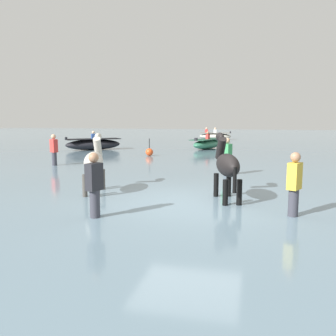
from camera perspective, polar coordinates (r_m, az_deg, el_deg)
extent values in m
plane|color=#666051|center=(8.61, 3.29, -7.61)|extent=(120.00, 120.00, 0.00)
cube|color=slate|center=(18.35, 8.79, 1.13)|extent=(90.00, 90.00, 0.33)
ellipsoid|color=black|center=(8.71, 9.38, 0.46)|extent=(0.87, 1.43, 0.54)
cylinder|color=black|center=(9.24, 7.58, -3.66)|extent=(0.13, 0.13, 0.92)
cylinder|color=black|center=(9.32, 9.52, -3.60)|extent=(0.13, 0.13, 0.92)
cylinder|color=black|center=(8.34, 9.00, -4.95)|extent=(0.13, 0.13, 0.92)
cylinder|color=black|center=(8.43, 11.15, -4.87)|extent=(0.13, 0.13, 0.92)
cylinder|color=black|center=(9.36, 8.35, 3.08)|extent=(0.36, 0.54, 0.62)
ellipsoid|color=black|center=(9.47, 8.19, 4.87)|extent=(0.33, 0.50, 0.23)
cylinder|color=black|center=(8.13, 10.47, -1.87)|extent=(0.09, 0.09, 0.58)
ellipsoid|color=beige|center=(9.69, -11.64, 0.96)|extent=(0.78, 1.39, 0.53)
cylinder|color=#45423C|center=(10.27, -11.95, -2.67)|extent=(0.12, 0.12, 0.89)
cylinder|color=#45423C|center=(10.22, -10.21, -2.67)|extent=(0.12, 0.12, 0.89)
cylinder|color=#45423C|center=(9.38, -12.96, -3.70)|extent=(0.12, 0.12, 0.89)
cylinder|color=#45423C|center=(9.32, -11.05, -3.71)|extent=(0.12, 0.12, 0.89)
cylinder|color=beige|center=(10.33, -11.03, 3.25)|extent=(0.32, 0.52, 0.60)
ellipsoid|color=beige|center=(10.44, -10.95, 4.82)|extent=(0.30, 0.48, 0.23)
cylinder|color=#45423C|center=(9.11, -12.28, -1.03)|extent=(0.08, 0.08, 0.56)
ellipsoid|color=black|center=(22.95, -11.70, 3.64)|extent=(3.41, 3.04, 0.66)
cube|color=black|center=(22.93, -11.73, 4.50)|extent=(3.27, 2.92, 0.04)
cube|color=black|center=(22.61, -15.77, 4.50)|extent=(0.19, 0.20, 0.18)
cube|color=#3356A8|center=(22.83, -11.68, 4.92)|extent=(0.32, 0.30, 0.30)
sphere|color=beige|center=(22.82, -11.70, 5.52)|extent=(0.18, 0.18, 0.18)
ellipsoid|color=#B2AD9E|center=(33.49, 7.43, 4.97)|extent=(2.88, 1.08, 0.58)
cube|color=slate|center=(33.48, 7.44, 5.49)|extent=(2.77, 1.04, 0.04)
cube|color=black|center=(33.38, 9.81, 5.56)|extent=(0.12, 0.16, 0.18)
cube|color=red|center=(33.63, 6.09, 5.82)|extent=(0.26, 0.18, 0.30)
sphere|color=beige|center=(33.62, 6.09, 6.23)|extent=(0.18, 0.18, 0.18)
cube|color=white|center=(33.42, 7.44, 5.78)|extent=(0.26, 0.18, 0.30)
sphere|color=beige|center=(33.42, 7.45, 6.19)|extent=(0.18, 0.18, 0.18)
ellipsoid|color=#337556|center=(23.38, 6.22, 3.76)|extent=(2.09, 3.30, 0.59)
cube|color=#1E4634|center=(23.36, 6.23, 4.53)|extent=(2.01, 3.17, 0.04)
cube|color=black|center=(22.04, 4.43, 4.53)|extent=(0.19, 0.17, 0.18)
cube|color=red|center=(23.34, 6.28, 4.94)|extent=(0.26, 0.31, 0.30)
sphere|color=#A37556|center=(23.33, 6.29, 5.53)|extent=(0.18, 0.18, 0.18)
cylinder|color=#383842|center=(7.78, 19.10, -6.38)|extent=(0.20, 0.20, 0.88)
cube|color=gold|center=(7.64, 19.34, -1.21)|extent=(0.32, 0.38, 0.54)
sphere|color=#A37556|center=(7.59, 19.47, 1.63)|extent=(0.20, 0.20, 0.20)
cylinder|color=#383842|center=(12.71, 9.20, -0.61)|extent=(0.20, 0.20, 0.88)
cube|color=#388E51|center=(12.63, 9.27, 2.58)|extent=(0.37, 0.36, 0.54)
sphere|color=tan|center=(12.60, 9.31, 4.30)|extent=(0.20, 0.20, 0.20)
cylinder|color=#383842|center=(15.85, -17.46, 0.81)|extent=(0.20, 0.20, 0.88)
cube|color=red|center=(15.78, -17.56, 3.37)|extent=(0.38, 0.33, 0.54)
sphere|color=tan|center=(15.76, -17.62, 4.74)|extent=(0.20, 0.20, 0.20)
cylinder|color=#383842|center=(7.42, -11.42, -6.79)|extent=(0.20, 0.20, 0.88)
cube|color=#232328|center=(7.27, -11.57, -1.36)|extent=(0.30, 0.37, 0.54)
sphere|color=#A37556|center=(7.22, -11.66, 1.61)|extent=(0.20, 0.20, 0.20)
sphere|color=#E54C1E|center=(18.94, -2.95, 2.53)|extent=(0.40, 0.40, 0.40)
cylinder|color=black|center=(18.90, -2.96, 3.90)|extent=(0.04, 0.04, 0.52)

